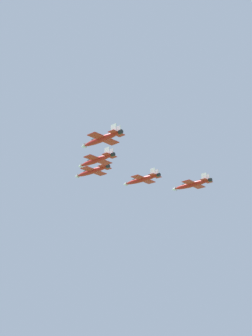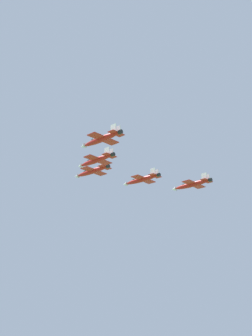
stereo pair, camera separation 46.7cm
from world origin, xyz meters
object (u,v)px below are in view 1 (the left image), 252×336
Objects in this scene: jet_lead at (92,171)px; jet_left_outer at (102,139)px; jet_right_outer at (192,184)px; jet_right_wingman at (142,179)px; jet_left_wingman at (96,160)px.

jet_lead reaches higher than jet_left_outer.
jet_right_wingman is at bearing 39.46° from jet_right_outer.
jet_right_wingman is 41.38m from jet_left_outer.
jet_right_outer is at bearing -110.46° from jet_left_wingman.
jet_right_wingman is 1.00× the size of jet_left_outer.
jet_left_wingman is 19.83m from jet_left_outer.
jet_lead is 1.04× the size of jet_left_wingman.
jet_lead is 20.17m from jet_right_wingman.
jet_left_wingman is at bearing -39.33° from jet_left_outer.
jet_left_wingman is 41.48m from jet_right_outer.
jet_left_outer is at bearing 110.32° from jet_right_wingman.
jet_left_wingman is 0.98× the size of jet_right_wingman.
jet_right_outer is (-35.73, -20.87, -2.94)m from jet_left_wingman.
jet_lead reaches higher than jet_right_wingman.
jet_left_wingman is 25.69m from jet_right_wingman.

